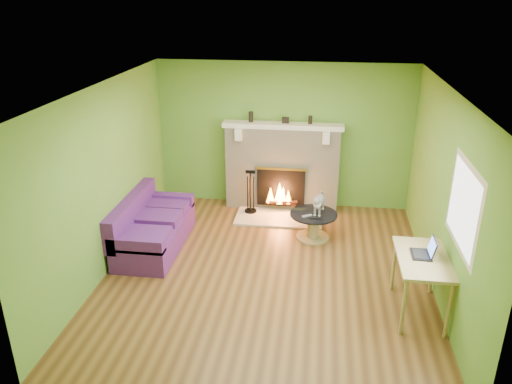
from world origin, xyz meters
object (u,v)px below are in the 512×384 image
Objects in this scene: cat at (319,202)px; sofa at (152,228)px; coffee_table at (313,224)px; desk at (422,264)px.

sofa is at bearing -154.34° from cat.
cat is at bearing 32.01° from coffee_table.
coffee_table is 2.30m from desk.
sofa is 4.01m from desk.
coffee_table is 0.73× the size of desk.
coffee_table is at bearing 126.33° from desk.
cat is (0.08, 0.05, 0.36)m from coffee_table.
cat reaches higher than coffee_table.
cat is (-1.26, 1.87, -0.07)m from desk.
sofa is 3.18× the size of cat.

